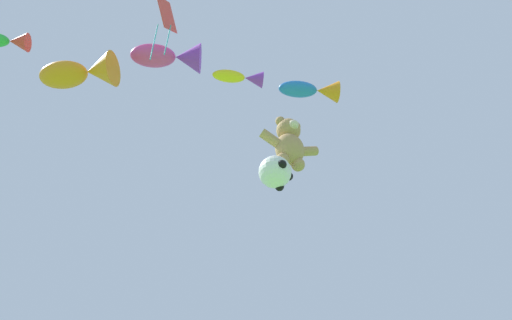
% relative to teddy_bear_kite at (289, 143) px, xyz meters
% --- Properties ---
extents(teddy_bear_kite, '(1.79, 0.79, 1.81)m').
position_rel_teddy_bear_kite_xyz_m(teddy_bear_kite, '(0.00, 0.00, 0.00)').
color(teddy_bear_kite, tan).
extents(soccer_ball_kite, '(0.93, 0.93, 0.86)m').
position_rel_teddy_bear_kite_xyz_m(soccer_ball_kite, '(-0.47, -0.01, -1.26)').
color(soccer_ball_kite, white).
extents(fish_kite_cobalt, '(1.96, 1.22, 0.69)m').
position_rel_teddy_bear_kite_xyz_m(fish_kite_cobalt, '(0.83, -0.22, 2.48)').
color(fish_kite_cobalt, blue).
extents(fish_kite_goldfin, '(1.61, 0.90, 0.51)m').
position_rel_teddy_bear_kite_xyz_m(fish_kite_goldfin, '(-1.36, 0.33, 2.55)').
color(fish_kite_goldfin, yellow).
extents(fish_kite_magenta, '(2.35, 1.60, 0.97)m').
position_rel_teddy_bear_kite_xyz_m(fish_kite_magenta, '(-3.47, 1.06, 3.31)').
color(fish_kite_magenta, '#E53F9E').
extents(fish_kite_tangerine, '(2.49, 2.13, 1.11)m').
position_rel_teddy_bear_kite_xyz_m(fish_kite_tangerine, '(-5.81, 2.18, 2.52)').
color(fish_kite_tangerine, orange).
extents(fish_kite_emerald, '(1.64, 1.02, 0.59)m').
position_rel_teddy_bear_kite_xyz_m(fish_kite_emerald, '(-8.20, 2.69, 3.37)').
color(fish_kite_emerald, green).
extents(diamond_kite, '(1.01, 1.03, 3.30)m').
position_rel_teddy_bear_kite_xyz_m(diamond_kite, '(-3.97, 0.20, 3.91)').
color(diamond_kite, red).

